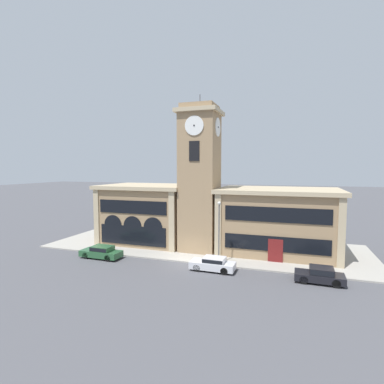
# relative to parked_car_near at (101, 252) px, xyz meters

# --- Properties ---
(ground_plane) EXTENTS (300.00, 300.00, 0.00)m
(ground_plane) POSITION_rel_parked_car_near_xyz_m (9.35, 1.38, -0.73)
(ground_plane) COLOR #4C4C51
(sidewalk_kerb) EXTENTS (38.81, 13.42, 0.15)m
(sidewalk_kerb) POSITION_rel_parked_car_near_xyz_m (9.35, 8.09, -0.65)
(sidewalk_kerb) COLOR #A39E93
(sidewalk_kerb) RESTS_ON ground_plane
(clock_tower) EXTENTS (4.89, 4.89, 18.40)m
(clock_tower) POSITION_rel_parked_car_near_xyz_m (9.35, 6.39, 7.93)
(clock_tower) COLOR #9E7F5B
(clock_tower) RESTS_ON ground_plane
(town_hall_left_wing) EXTENTS (11.69, 9.20, 7.67)m
(town_hall_left_wing) POSITION_rel_parked_car_near_xyz_m (1.46, 8.51, 3.14)
(town_hall_left_wing) COLOR #9E7F5B
(town_hall_left_wing) RESTS_ON ground_plane
(town_hall_right_wing) EXTENTS (13.71, 9.20, 7.53)m
(town_hall_right_wing) POSITION_rel_parked_car_near_xyz_m (18.25, 8.52, 3.07)
(town_hall_right_wing) COLOR #9E7F5B
(town_hall_right_wing) RESTS_ON ground_plane
(parked_car_near) EXTENTS (4.65, 1.88, 1.37)m
(parked_car_near) POSITION_rel_parked_car_near_xyz_m (0.00, 0.00, 0.00)
(parked_car_near) COLOR #285633
(parked_car_near) RESTS_ON ground_plane
(parked_car_mid) EXTENTS (4.37, 1.85, 1.33)m
(parked_car_mid) POSITION_rel_parked_car_near_xyz_m (12.67, 0.00, -0.02)
(parked_car_mid) COLOR silver
(parked_car_mid) RESTS_ON ground_plane
(parked_car_far) EXTENTS (4.12, 1.94, 1.37)m
(parked_car_far) POSITION_rel_parked_car_near_xyz_m (22.22, 0.00, -0.00)
(parked_car_far) COLOR black
(parked_car_far) RESTS_ON ground_plane
(street_lamp) EXTENTS (0.36, 0.36, 6.37)m
(street_lamp) POSITION_rel_parked_car_near_xyz_m (12.72, 2.14, 3.54)
(street_lamp) COLOR #4C4C51
(street_lamp) RESTS_ON sidewalk_kerb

